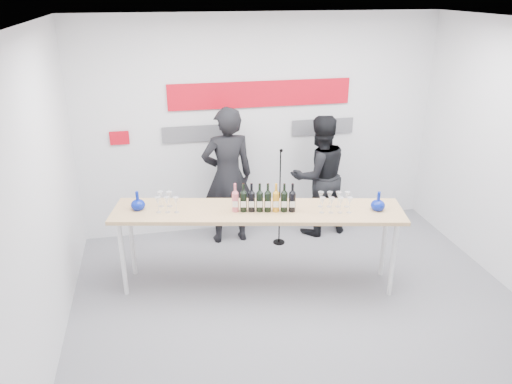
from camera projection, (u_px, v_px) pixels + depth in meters
ground at (297, 299)px, 5.68m from camera, size 5.00×5.00×0.00m
back_wall at (260, 126)px, 6.91m from camera, size 5.00×0.04×3.00m
signage at (257, 105)px, 6.75m from camera, size 3.38×0.02×0.79m
tasting_table at (258, 215)px, 5.63m from camera, size 3.32×1.31×0.98m
wine_bottles at (264, 198)px, 5.50m from camera, size 0.71×0.22×0.33m
decanter_left at (138, 200)px, 5.57m from camera, size 0.16×0.16×0.21m
decanter_right at (378, 201)px, 5.55m from camera, size 0.16×0.16×0.21m
glasses_left at (166, 202)px, 5.55m from camera, size 0.26×0.26×0.18m
glasses_right at (335, 202)px, 5.56m from camera, size 0.39×0.28×0.18m
presenter_left at (228, 176)px, 6.66m from camera, size 0.72×0.50×1.89m
presenter_right at (319, 176)px, 6.93m from camera, size 0.92×0.77×1.71m
mic_stand at (279, 216)px, 6.76m from camera, size 0.16×0.16×1.37m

